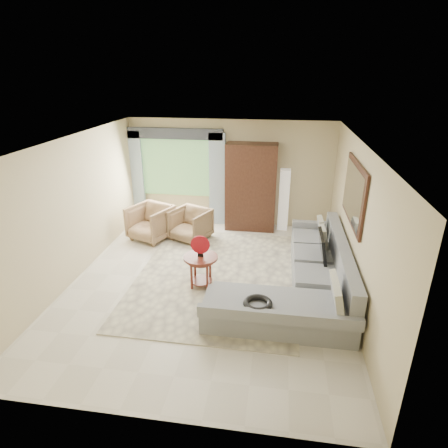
% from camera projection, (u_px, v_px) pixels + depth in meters
% --- Properties ---
extents(ground, '(6.00, 6.00, 0.00)m').
position_uv_depth(ground, '(208.00, 282.00, 6.98)').
color(ground, silver).
rests_on(ground, ground).
extents(area_rug, '(3.03, 4.02, 0.02)m').
position_uv_depth(area_rug, '(218.00, 275.00, 7.20)').
color(area_rug, beige).
rests_on(area_rug, ground).
extents(sectional_sofa, '(2.30, 3.46, 0.90)m').
position_uv_depth(sectional_sofa, '(307.00, 282.00, 6.46)').
color(sectional_sofa, gray).
rests_on(sectional_sofa, ground).
extents(tv_screen, '(0.14, 0.74, 0.48)m').
position_uv_depth(tv_screen, '(323.00, 246.00, 6.75)').
color(tv_screen, black).
rests_on(tv_screen, sectional_sofa).
extents(garden_hose, '(0.43, 0.43, 0.09)m').
position_uv_depth(garden_hose, '(258.00, 304.00, 5.40)').
color(garden_hose, black).
rests_on(garden_hose, sectional_sofa).
extents(coffee_table, '(0.61, 0.61, 0.61)m').
position_uv_depth(coffee_table, '(201.00, 271.00, 6.73)').
color(coffee_table, '#4E1B14').
rests_on(coffee_table, ground).
extents(red_disc, '(0.34, 0.03, 0.34)m').
position_uv_depth(red_disc, '(200.00, 245.00, 6.53)').
color(red_disc, '#A01019').
rests_on(red_disc, coffee_table).
extents(armchair_left, '(1.13, 1.14, 0.80)m').
position_uv_depth(armchair_left, '(151.00, 222.00, 8.64)').
color(armchair_left, '#9F8457').
rests_on(armchair_left, ground).
extents(armchair_right, '(1.04, 1.05, 0.73)m').
position_uv_depth(armchair_right, '(190.00, 225.00, 8.61)').
color(armchair_right, '#90734E').
rests_on(armchair_right, ground).
extents(potted_plant, '(0.55, 0.48, 0.60)m').
position_uv_depth(potted_plant, '(152.00, 213.00, 9.47)').
color(potted_plant, '#999999').
rests_on(potted_plant, ground).
extents(armoire, '(1.20, 0.55, 2.10)m').
position_uv_depth(armoire, '(251.00, 187.00, 8.98)').
color(armoire, black).
rests_on(armoire, ground).
extents(floor_lamp, '(0.24, 0.24, 1.50)m').
position_uv_depth(floor_lamp, '(284.00, 200.00, 9.04)').
color(floor_lamp, silver).
rests_on(floor_lamp, ground).
extents(window, '(1.80, 0.04, 1.40)m').
position_uv_depth(window, '(176.00, 168.00, 9.34)').
color(window, '#669E59').
rests_on(window, wall_back).
extents(curtain_left, '(0.40, 0.08, 2.30)m').
position_uv_depth(curtain_left, '(136.00, 177.00, 9.49)').
color(curtain_left, '#9EB7CC').
rests_on(curtain_left, ground).
extents(curtain_right, '(0.40, 0.08, 2.30)m').
position_uv_depth(curtain_right, '(217.00, 180.00, 9.21)').
color(curtain_right, '#9EB7CC').
rests_on(curtain_right, ground).
extents(valance, '(2.40, 0.12, 0.26)m').
position_uv_depth(valance, '(174.00, 134.00, 8.95)').
color(valance, '#1E232D').
rests_on(valance, wall_back).
extents(wall_mirror, '(0.05, 1.70, 1.05)m').
position_uv_depth(wall_mirror, '(354.00, 193.00, 6.29)').
color(wall_mirror, black).
rests_on(wall_mirror, wall_right).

